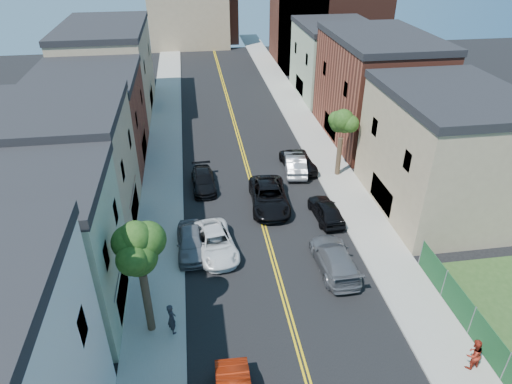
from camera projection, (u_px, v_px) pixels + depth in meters
name	position (u px, v px, depth m)	size (l,w,h in m)	color
sidewalk_left	(164.00, 140.00, 47.47)	(3.20, 100.00, 0.15)	gray
sidewalk_right	(310.00, 131.00, 49.47)	(3.20, 100.00, 0.15)	gray
curb_left	(181.00, 139.00, 47.69)	(0.30, 100.00, 0.15)	gray
curb_right	(294.00, 132.00, 49.25)	(0.30, 100.00, 0.15)	gray
bldg_left_palegrn	(29.00, 259.00, 24.19)	(9.00, 8.00, 8.50)	gray
bldg_left_tan_near	(64.00, 175.00, 31.69)	(9.00, 10.00, 9.00)	#998466
bldg_left_brick	(91.00, 123.00, 41.28)	(9.00, 12.00, 8.00)	brown
bldg_left_tan_far	(109.00, 72.00, 52.77)	(9.00, 16.00, 9.50)	#998466
bldg_right_tan	(443.00, 155.00, 34.40)	(9.00, 12.00, 9.00)	#998466
bldg_right_brick	(375.00, 91.00, 46.02)	(9.00, 14.00, 10.00)	brown
bldg_right_palegrn	(334.00, 62.00, 58.28)	(9.00, 12.00, 8.50)	gray
church	(322.00, 17.00, 69.82)	(16.20, 14.20, 22.60)	#4C2319
backdrop_left	(188.00, 12.00, 80.54)	(14.00, 8.00, 12.00)	#998466
backdrop_center	(210.00, 14.00, 84.96)	(10.00, 8.00, 10.00)	brown
fence_right	(488.00, 343.00, 23.28)	(0.04, 15.00, 1.90)	#143F1E
tree_left_mid	(137.00, 236.00, 22.07)	(5.20, 5.20, 9.29)	#3E2C1F
tree_right_far	(343.00, 115.00, 38.08)	(4.40, 4.40, 8.03)	#3E2C1F
white_pickup	(216.00, 243.00, 31.13)	(2.50, 5.43, 1.51)	silver
grey_car_left	(191.00, 242.00, 31.10)	(1.91, 4.76, 1.62)	slate
black_car_left	(203.00, 181.00, 38.74)	(1.97, 4.84, 1.40)	black
grey_car_right	(334.00, 259.00, 29.56)	(2.31, 5.68, 1.65)	#56585E
black_car_right	(326.00, 210.00, 34.64)	(1.83, 4.56, 1.55)	black
silver_car_right	(295.00, 164.00, 41.17)	(1.76, 5.04, 1.66)	#95969C
dark_car_right_far	(297.00, 161.00, 41.82)	(2.55, 5.53, 1.54)	black
black_suv_lane	(269.00, 197.00, 36.15)	(2.90, 6.29, 1.75)	black
pedestrian_left	(172.00, 319.00, 24.67)	(0.72, 0.47, 1.97)	#23232A
pedestrian_right	(473.00, 354.00, 22.70)	(0.91, 0.71, 1.87)	maroon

